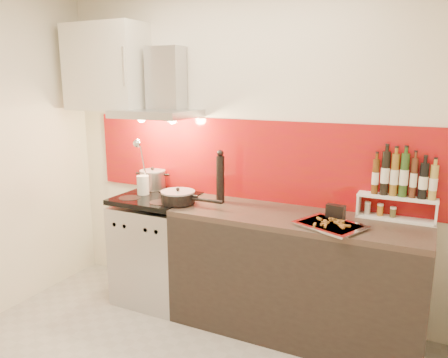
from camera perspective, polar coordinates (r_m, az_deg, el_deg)
The scene contains 13 objects.
back_wall at distance 3.50m, azimuth 3.24°, elevation 3.84°, with size 3.40×0.02×2.60m, color silver.
backsplash at distance 3.48m, azimuth 3.90°, elevation 2.46°, with size 3.00×0.02×0.64m, color #9E0815.
range_stove at distance 3.79m, azimuth -8.69°, elevation -9.05°, with size 0.60×0.60×0.91m.
counter at distance 3.31m, azimuth 9.17°, elevation -12.24°, with size 1.80×0.60×0.90m.
range_hood at distance 3.65m, azimuth -8.08°, elevation 11.08°, with size 0.62×0.50×0.61m.
upper_cabinet at distance 3.97m, azimuth -15.08°, elevation 13.89°, with size 0.70×0.35×0.72m, color beige.
stock_pot at distance 3.88m, azimuth -9.28°, elevation -0.04°, with size 0.23×0.23×0.19m.
saute_pan at distance 3.40m, azimuth -5.92°, elevation -2.35°, with size 0.52×0.27×0.12m.
utensil_jar at distance 3.68m, azimuth -10.64°, elevation -0.00°, with size 0.10×0.15×0.48m.
pepper_mill at distance 3.41m, azimuth -0.49°, elevation 0.25°, with size 0.07×0.07×0.42m.
step_shelf at distance 3.19m, azimuth 21.97°, elevation -1.23°, with size 0.52×0.14×0.47m.
caddy_box at distance 3.07m, azimuth 14.36°, elevation -4.27°, with size 0.13×0.05×0.11m, color black.
baking_tray at distance 2.95m, azimuth 13.72°, elevation -5.85°, with size 0.50×0.45×0.03m.
Camera 1 is at (1.33, -1.79, 1.83)m, focal length 35.00 mm.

